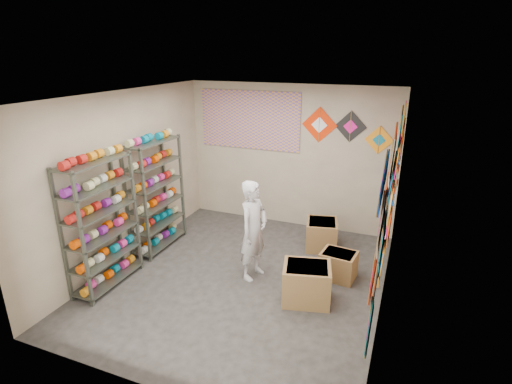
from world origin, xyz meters
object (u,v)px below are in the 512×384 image
at_px(shelf_rack_front, 101,224).
at_px(carton_a, 306,283).
at_px(shopkeeper, 254,230).
at_px(carton_b, 338,265).
at_px(carton_c, 321,235).
at_px(shelf_rack_back, 156,195).

distance_m(shelf_rack_front, carton_a, 2.97).
height_order(shopkeeper, carton_b, shopkeeper).
distance_m(shopkeeper, carton_b, 1.39).
relative_size(carton_a, carton_c, 1.12).
xyz_separation_m(shelf_rack_back, carton_c, (2.65, 0.98, -0.70)).
bearing_deg(shelf_rack_front, carton_a, 13.30).
bearing_deg(shopkeeper, carton_b, -58.08).
height_order(shelf_rack_front, shelf_rack_back, same).
xyz_separation_m(shopkeeper, carton_a, (0.91, -0.32, -0.49)).
xyz_separation_m(shelf_rack_front, carton_a, (2.81, 0.66, -0.69)).
bearing_deg(carton_a, carton_b, 54.57).
relative_size(shelf_rack_front, shelf_rack_back, 1.00).
xyz_separation_m(shopkeeper, carton_c, (0.75, 1.29, -0.51)).
bearing_deg(carton_c, shelf_rack_front, -152.06).
bearing_deg(shelf_rack_back, carton_c, 20.22).
distance_m(shelf_rack_back, carton_b, 3.20).
xyz_separation_m(shelf_rack_back, shopkeeper, (1.91, -0.31, -0.19)).
xyz_separation_m(shelf_rack_front, carton_c, (2.65, 2.28, -0.70)).
relative_size(shelf_rack_back, carton_a, 2.99).
relative_size(shelf_rack_back, shopkeeper, 1.25).
xyz_separation_m(carton_a, carton_c, (-0.16, 1.61, -0.02)).
bearing_deg(carton_c, shelf_rack_back, -172.50).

